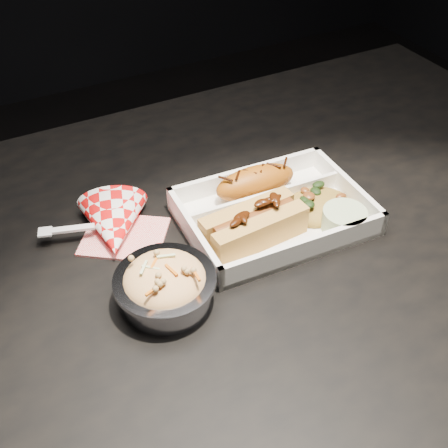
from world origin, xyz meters
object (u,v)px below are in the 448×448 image
Objects in this scene: food_tray at (273,215)px; foil_coleslaw_cup at (165,284)px; hotdog at (254,223)px; fried_pastry at (255,182)px; napkin_fork at (114,226)px; dining_table at (254,276)px.

food_tray is 2.12× the size of foil_coleslaw_cup.
foil_coleslaw_cup is (-0.15, -0.04, -0.00)m from hotdog.
fried_pastry is 0.87× the size of hotdog.
fried_pastry is 0.23m from foil_coleslaw_cup.
napkin_fork reaches higher than hotdog.
hotdog is at bearing -130.50° from dining_table.
napkin_fork reaches higher than foil_coleslaw_cup.
food_tray is 1.82× the size of hotdog.
foil_coleslaw_cup reaches higher than fried_pastry.
food_tray is 0.20m from foil_coleslaw_cup.
fried_pastry is at bearing 32.31° from foil_coleslaw_cup.
food_tray is (0.03, 0.01, 0.10)m from dining_table.
hotdog reaches higher than fried_pastry.
dining_table is 0.14m from fried_pastry.
foil_coleslaw_cup is at bearing -159.32° from dining_table.
napkin_fork is (-0.02, 0.14, -0.01)m from foil_coleslaw_cup.
fried_pastry is 0.70× the size of napkin_fork.
napkin_fork is (-0.18, 0.08, 0.11)m from dining_table.
hotdog and foil_coleslaw_cup have the same top height.
food_tray is at bearing -92.74° from fried_pastry.
fried_pastry is 0.21m from napkin_fork.
dining_table is 9.67× the size of fried_pastry.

